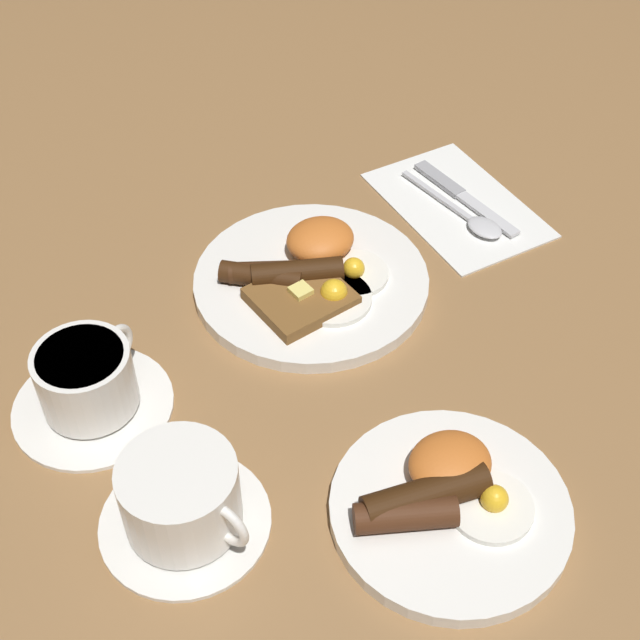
# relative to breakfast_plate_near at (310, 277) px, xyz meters

# --- Properties ---
(ground_plane) EXTENTS (3.00, 3.00, 0.00)m
(ground_plane) POSITION_rel_breakfast_plate_near_xyz_m (-0.00, -0.00, -0.01)
(ground_plane) COLOR olive
(breakfast_plate_near) EXTENTS (0.25, 0.25, 0.05)m
(breakfast_plate_near) POSITION_rel_breakfast_plate_near_xyz_m (0.00, 0.00, 0.00)
(breakfast_plate_near) COLOR white
(breakfast_plate_near) RESTS_ON ground_plane
(breakfast_plate_far) EXTENTS (0.21, 0.21, 0.05)m
(breakfast_plate_far) POSITION_rel_breakfast_plate_near_xyz_m (0.05, 0.30, 0.00)
(breakfast_plate_far) COLOR white
(breakfast_plate_far) RESTS_ON ground_plane
(teacup_near) EXTENTS (0.15, 0.15, 0.07)m
(teacup_near) POSITION_rel_breakfast_plate_near_xyz_m (0.26, 0.03, 0.02)
(teacup_near) COLOR white
(teacup_near) RESTS_ON ground_plane
(teacup_far) EXTENTS (0.15, 0.15, 0.08)m
(teacup_far) POSITION_rel_breakfast_plate_near_xyz_m (0.24, 0.20, 0.02)
(teacup_far) COLOR white
(teacup_far) RESTS_ON ground_plane
(napkin) EXTENTS (0.15, 0.22, 0.01)m
(napkin) POSITION_rel_breakfast_plate_near_xyz_m (-0.22, -0.03, -0.01)
(napkin) COLOR white
(napkin) RESTS_ON ground_plane
(knife) EXTENTS (0.03, 0.17, 0.01)m
(knife) POSITION_rel_breakfast_plate_near_xyz_m (-0.24, -0.04, -0.01)
(knife) COLOR silver
(knife) RESTS_ON napkin
(spoon) EXTENTS (0.04, 0.16, 0.01)m
(spoon) POSITION_rel_breakfast_plate_near_xyz_m (-0.22, 0.01, -0.01)
(spoon) COLOR silver
(spoon) RESTS_ON napkin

